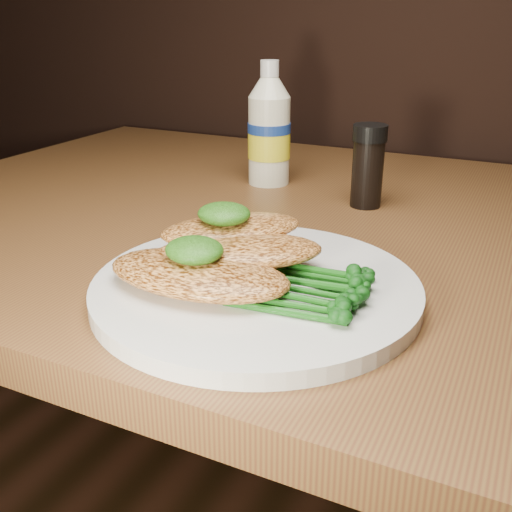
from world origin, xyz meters
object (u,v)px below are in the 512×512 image
at_px(dining_table, 304,452).
at_px(pepper_grinder, 368,166).
at_px(plate, 256,288).
at_px(mayo_bottle, 269,124).

relative_size(dining_table, pepper_grinder, 11.13).
height_order(plate, mayo_bottle, mayo_bottle).
relative_size(dining_table, mayo_bottle, 6.78).
bearing_deg(mayo_bottle, pepper_grinder, -16.16).
bearing_deg(mayo_bottle, dining_table, -45.40).
distance_m(dining_table, mayo_bottle, 0.49).
bearing_deg(dining_table, plate, -82.33).
xyz_separation_m(mayo_bottle, pepper_grinder, (0.16, -0.05, -0.03)).
distance_m(plate, pepper_grinder, 0.31).
xyz_separation_m(plate, mayo_bottle, (-0.15, 0.35, 0.08)).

